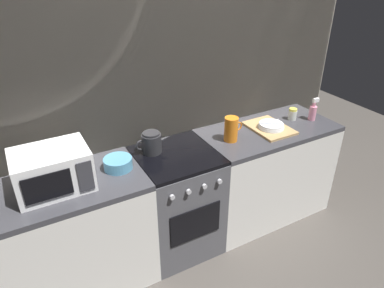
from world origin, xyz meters
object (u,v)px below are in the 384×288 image
dish_pile (270,127)px  microwave (52,170)px  pitcher (231,129)px  spice_jar (293,114)px  kettle (152,143)px  stove_unit (177,202)px  mixing_bowl (118,163)px  spray_bottle (313,112)px

dish_pile → microwave: bearing=179.5°
pitcher → spice_jar: (0.71, 0.06, -0.05)m
pitcher → dish_pile: (0.40, -0.00, -0.08)m
microwave → kettle: (0.73, 0.12, -0.05)m
kettle → spice_jar: bearing=-3.0°
kettle → dish_pile: kettle is taller
stove_unit → dish_pile: dish_pile is taller
kettle → spice_jar: size_ratio=2.71×
kettle → pitcher: size_ratio=1.42×
mixing_bowl → pitcher: bearing=-2.4°
mixing_bowl → spray_bottle: (1.79, -0.07, 0.04)m
microwave → dish_pile: 1.76m
spray_bottle → stove_unit: bearing=178.0°
spice_jar → spray_bottle: size_ratio=0.52×
spray_bottle → spice_jar: bearing=148.3°
stove_unit → kettle: kettle is taller
dish_pile → spice_jar: size_ratio=3.81×
microwave → mixing_bowl: bearing=3.6°
stove_unit → spray_bottle: size_ratio=4.43×
mixing_bowl → microwave: bearing=-176.4°
microwave → spice_jar: 2.07m
stove_unit → spice_jar: size_ratio=8.57×
spice_jar → stove_unit: bearing=-177.8°
mixing_bowl → spray_bottle: spray_bottle is taller
spray_bottle → microwave: bearing=178.9°
stove_unit → kettle: size_ratio=3.16×
kettle → dish_pile: (1.03, -0.14, -0.06)m
pitcher → kettle: bearing=168.1°
spray_bottle → kettle: bearing=173.7°
kettle → spice_jar: (1.34, -0.07, -0.03)m
microwave → dish_pile: size_ratio=1.15×
stove_unit → spice_jar: 1.30m
dish_pile → spray_bottle: (0.46, -0.03, 0.06)m
stove_unit → dish_pile: (0.89, -0.02, 0.47)m
microwave → mixing_bowl: size_ratio=2.30×
mixing_bowl → pitcher: (0.93, -0.04, 0.06)m
kettle → dish_pile: bearing=-7.5°
pitcher → spice_jar: size_ratio=1.90×
kettle → pitcher: (0.63, -0.13, 0.02)m
microwave → kettle: bearing=9.4°
kettle → mixing_bowl: (-0.30, -0.09, -0.04)m
pitcher → microwave: bearing=179.5°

